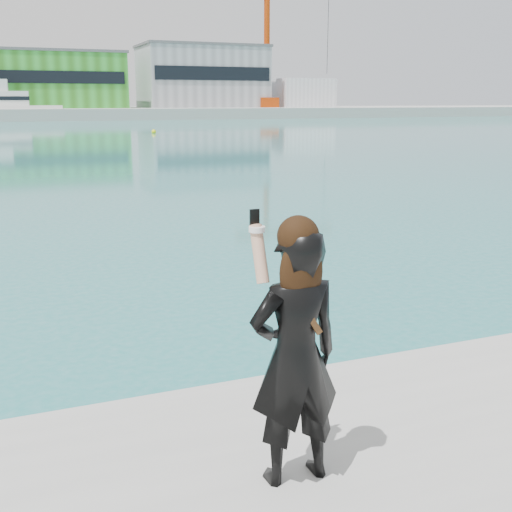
# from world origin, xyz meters

# --- Properties ---
(warehouse_green) EXTENTS (30.60, 16.36, 10.50)m
(warehouse_green) POSITION_xyz_m (8.00, 127.98, 7.26)
(warehouse_green) COLOR #318521
(warehouse_green) RESTS_ON far_quay
(warehouse_grey_right) EXTENTS (25.50, 15.35, 12.50)m
(warehouse_grey_right) POSITION_xyz_m (40.00, 127.98, 8.26)
(warehouse_grey_right) COLOR gray
(warehouse_grey_right) RESTS_ON far_quay
(ancillary_shed) EXTENTS (12.00, 10.00, 6.00)m
(ancillary_shed) POSITION_xyz_m (62.00, 126.00, 5.00)
(ancillary_shed) COLOR silver
(ancillary_shed) RESTS_ON far_quay
(dock_crane) EXTENTS (23.00, 4.00, 24.00)m
(dock_crane) POSITION_xyz_m (53.20, 122.00, 15.07)
(dock_crane) COLOR #C93E0B
(dock_crane) RESTS_ON far_quay
(flagpole_right) EXTENTS (1.28, 0.16, 8.00)m
(flagpole_right) POSITION_xyz_m (22.09, 121.00, 6.54)
(flagpole_right) COLOR silver
(flagpole_right) RESTS_ON far_quay
(buoy_near) EXTENTS (0.50, 0.50, 0.50)m
(buoy_near) POSITION_xyz_m (14.41, 64.31, 0.00)
(buoy_near) COLOR #F3EE0C
(buoy_near) RESTS_ON ground
(woman) EXTENTS (0.66, 0.44, 1.90)m
(woman) POSITION_xyz_m (0.12, -0.67, 1.76)
(woman) COLOR black
(woman) RESTS_ON near_quay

